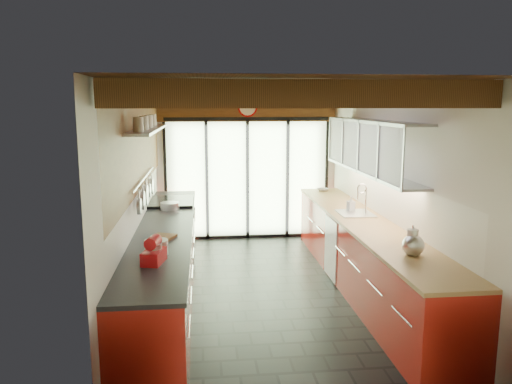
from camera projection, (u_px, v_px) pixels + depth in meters
The scene contains 18 objects.
ground at pixel (267, 292), 6.47m from camera, with size 5.50×5.50×0.00m, color black.
room_shell at pixel (267, 165), 6.18m from camera, with size 5.50×5.50×5.50m.
ceiling_beams at pixel (264, 99), 6.41m from camera, with size 3.14×5.06×4.90m.
glass_door at pixel (247, 147), 8.81m from camera, with size 2.95×0.10×2.90m.
left_counter at pixel (166, 261), 6.25m from camera, with size 0.68×5.00×0.92m.
range_stove at pixel (173, 232), 7.67m from camera, with size 0.66×0.90×0.97m.
right_counter at pixel (363, 255), 6.52m from camera, with size 0.68×5.00×0.92m.
sink_assembly at pixel (356, 211), 6.83m from camera, with size 0.45×0.52×0.43m.
upper_cabinets_right at pixel (371, 147), 6.59m from camera, with size 0.34×3.00×3.00m.
left_wall_fixtures at pixel (148, 150), 6.17m from camera, with size 0.28×2.60×0.96m.
stand_mixer at pixel (154, 252), 4.70m from camera, with size 0.23×0.33×0.27m.
pot_large at pixel (156, 247), 4.97m from camera, with size 0.23×0.23×0.15m, color silver.
pot_small at pixel (170, 206), 7.10m from camera, with size 0.27×0.27×0.10m, color silver.
cutting_board at pixel (161, 238), 5.54m from camera, with size 0.25×0.34×0.03m, color brown.
kettle at pixel (413, 244), 4.94m from camera, with size 0.26×0.29×0.26m.
paper_towel at pixel (412, 242), 4.96m from camera, with size 0.14×0.14×0.30m.
soap_bottle at pixel (351, 204), 7.01m from camera, with size 0.09×0.10×0.21m, color silver.
bowl at pixel (323, 190), 8.64m from camera, with size 0.19×0.19×0.05m, color silver.
Camera 1 is at (-0.80, -6.09, 2.40)m, focal length 35.00 mm.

